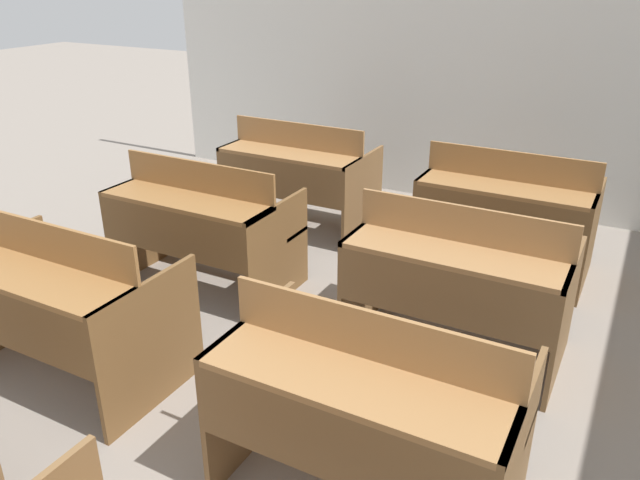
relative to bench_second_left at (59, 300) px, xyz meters
The scene contains 7 objects.
wall_back 4.20m from the bench_second_left, 74.19° to the left, with size 6.69×0.06×2.83m.
bench_second_left is the anchor object (origin of this frame).
bench_second_right 1.87m from the bench_second_left, ahead, with size 1.25×0.77×0.95m.
bench_third_left 1.26m from the bench_second_left, 90.25° to the left, with size 1.25×0.77×0.95m.
bench_third_right 2.27m from the bench_second_left, 34.64° to the left, with size 1.25×0.77×0.95m.
bench_back_left 2.58m from the bench_second_left, 89.38° to the left, with size 1.25×0.77×0.95m.
bench_back_right 3.15m from the bench_second_left, 53.98° to the left, with size 1.25×0.77×0.95m.
Camera 1 is at (1.58, 1.00, 2.19)m, focal length 35.00 mm.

